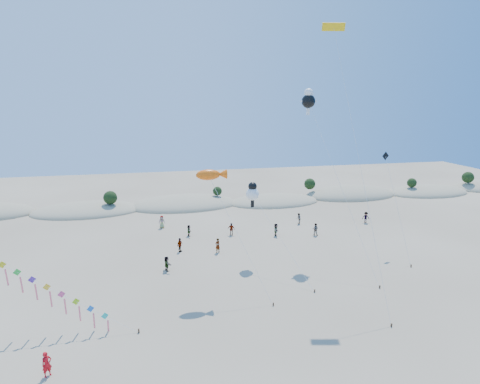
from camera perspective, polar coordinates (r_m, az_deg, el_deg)
name	(u,v)px	position (r m, az deg, el deg)	size (l,w,h in m)	color
ground	(238,374)	(29.70, -0.26, -24.49)	(160.00, 160.00, 0.00)	#84735B
dune_ridge	(190,205)	(70.76, -7.14, -1.79)	(145.30, 11.49, 5.57)	gray
fish_kite	(212,175)	(37.91, -4.05, 2.44)	(6.13, 6.11, 11.69)	#3F2D1E
cartoon_kite_low	(253,193)	(44.96, 1.80, -0.07)	(4.61, 10.27, 9.11)	#3F2D1E
cartoon_kite_high	(309,100)	(48.81, 9.73, 12.79)	(4.04, 13.77, 19.38)	#3F2D1E
parafoil_kite	(335,33)	(41.77, 13.32, 21.12)	(2.22, 12.26, 25.21)	#3F2D1E
dark_kite	(391,181)	(51.00, 20.73, 1.43)	(1.04, 7.56, 11.92)	#3F2D1E
flyer_foreground	(47,364)	(31.78, -25.78, -21.19)	(0.64, 0.42, 1.77)	red
beachgoers	(248,231)	(53.91, 1.13, -5.63)	(31.06, 16.33, 1.82)	slate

